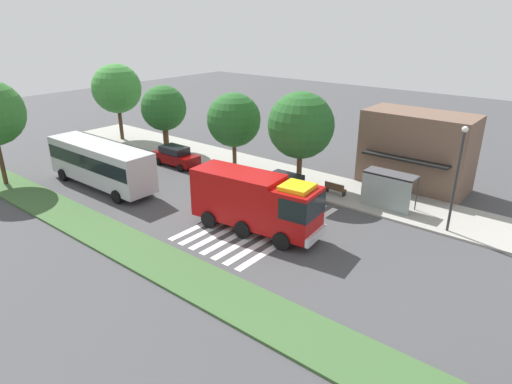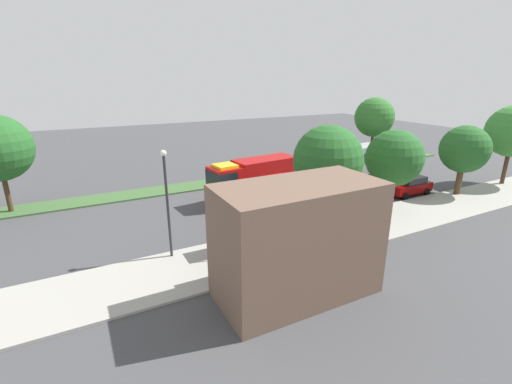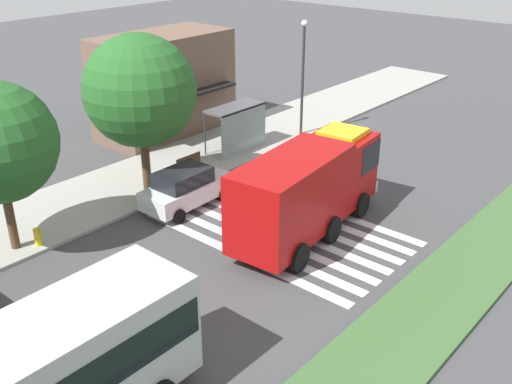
{
  "view_description": "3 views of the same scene",
  "coord_description": "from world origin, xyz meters",
  "px_view_note": "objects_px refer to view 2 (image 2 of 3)",
  "views": [
    {
      "loc": [
        17.0,
        -20.18,
        12.55
      ],
      "look_at": [
        -0.39,
        1.17,
        1.52
      ],
      "focal_mm": 30.92,
      "sensor_mm": 36.0,
      "label": 1
    },
    {
      "loc": [
        15.1,
        26.01,
        10.61
      ],
      "look_at": [
        1.75,
        0.44,
        1.2
      ],
      "focal_mm": 24.73,
      "sensor_mm": 36.0,
      "label": 2
    },
    {
      "loc": [
        -16.4,
        -13.42,
        11.88
      ],
      "look_at": [
        0.85,
        1.43,
        1.26
      ],
      "focal_mm": 41.45,
      "sensor_mm": 36.0,
      "label": 3
    }
  ],
  "objects_px": {
    "sidewalk_tree_east": "(328,160)",
    "median_tree_far_west": "(374,117)",
    "bench_near_shelter": "(295,228)",
    "parked_car_mid": "(303,206)",
    "fire_truck": "(251,178)",
    "street_lamp": "(167,196)",
    "sidewalk_tree_west": "(465,149)",
    "parked_car_west": "(410,185)",
    "fire_hydrant": "(378,205)",
    "bus_stop_shelter": "(243,221)",
    "sidewalk_tree_center": "(394,158)",
    "transit_bus": "(360,158)"
  },
  "relations": [
    {
      "from": "fire_truck",
      "to": "median_tree_far_west",
      "type": "height_order",
      "value": "median_tree_far_west"
    },
    {
      "from": "fire_hydrant",
      "to": "bus_stop_shelter",
      "type": "bearing_deg",
      "value": 4.38
    },
    {
      "from": "bench_near_shelter",
      "to": "parked_car_mid",
      "type": "bearing_deg",
      "value": -133.4
    },
    {
      "from": "transit_bus",
      "to": "street_lamp",
      "type": "relative_size",
      "value": 1.61
    },
    {
      "from": "bench_near_shelter",
      "to": "fire_truck",
      "type": "bearing_deg",
      "value": -95.35
    },
    {
      "from": "bench_near_shelter",
      "to": "street_lamp",
      "type": "relative_size",
      "value": 0.24
    },
    {
      "from": "fire_hydrant",
      "to": "sidewalk_tree_west",
      "type": "bearing_deg",
      "value": 177.04
    },
    {
      "from": "street_lamp",
      "to": "sidewalk_tree_east",
      "type": "height_order",
      "value": "sidewalk_tree_east"
    },
    {
      "from": "street_lamp",
      "to": "median_tree_far_west",
      "type": "xyz_separation_m",
      "value": [
        -29.97,
        -13.67,
        1.76
      ]
    },
    {
      "from": "bench_near_shelter",
      "to": "street_lamp",
      "type": "xyz_separation_m",
      "value": [
        8.45,
        -0.89,
        3.42
      ]
    },
    {
      "from": "sidewalk_tree_center",
      "to": "median_tree_far_west",
      "type": "distance_m",
      "value": 18.48
    },
    {
      "from": "fire_truck",
      "to": "parked_car_west",
      "type": "bearing_deg",
      "value": 152.04
    },
    {
      "from": "parked_car_west",
      "to": "transit_bus",
      "type": "xyz_separation_m",
      "value": [
        -0.47,
        -7.19,
        1.15
      ]
    },
    {
      "from": "bench_near_shelter",
      "to": "sidewalk_tree_east",
      "type": "bearing_deg",
      "value": -170.61
    },
    {
      "from": "sidewalk_tree_east",
      "to": "median_tree_far_west",
      "type": "xyz_separation_m",
      "value": [
        -18.58,
        -14.07,
        0.75
      ]
    },
    {
      "from": "sidewalk_tree_center",
      "to": "sidewalk_tree_west",
      "type": "bearing_deg",
      "value": 180.0
    },
    {
      "from": "sidewalk_tree_west",
      "to": "parked_car_west",
      "type": "bearing_deg",
      "value": -29.41
    },
    {
      "from": "parked_car_west",
      "to": "transit_bus",
      "type": "relative_size",
      "value": 0.42
    },
    {
      "from": "fire_truck",
      "to": "sidewalk_tree_center",
      "type": "distance_m",
      "value": 11.99
    },
    {
      "from": "fire_truck",
      "to": "street_lamp",
      "type": "distance_m",
      "value": 11.93
    },
    {
      "from": "bench_near_shelter",
      "to": "sidewalk_tree_center",
      "type": "xyz_separation_m",
      "value": [
        -9.61,
        -0.49,
        3.9
      ]
    },
    {
      "from": "median_tree_far_west",
      "to": "sidewalk_tree_east",
      "type": "bearing_deg",
      "value": 37.13
    },
    {
      "from": "sidewalk_tree_east",
      "to": "street_lamp",
      "type": "bearing_deg",
      "value": -2.01
    },
    {
      "from": "sidewalk_tree_west",
      "to": "median_tree_far_west",
      "type": "xyz_separation_m",
      "value": [
        -2.92,
        -14.07,
        1.4
      ]
    },
    {
      "from": "street_lamp",
      "to": "median_tree_far_west",
      "type": "distance_m",
      "value": 32.99
    },
    {
      "from": "parked_car_west",
      "to": "sidewalk_tree_west",
      "type": "height_order",
      "value": "sidewalk_tree_west"
    },
    {
      "from": "bench_near_shelter",
      "to": "sidewalk_tree_west",
      "type": "relative_size",
      "value": 0.25
    },
    {
      "from": "parked_car_mid",
      "to": "sidewalk_tree_west",
      "type": "relative_size",
      "value": 0.68
    },
    {
      "from": "median_tree_far_west",
      "to": "parked_car_mid",
      "type": "bearing_deg",
      "value": 32.01
    },
    {
      "from": "bus_stop_shelter",
      "to": "sidewalk_tree_west",
      "type": "bearing_deg",
      "value": -178.76
    },
    {
      "from": "parked_car_mid",
      "to": "street_lamp",
      "type": "xyz_separation_m",
      "value": [
        10.99,
        1.8,
        3.09
      ]
    },
    {
      "from": "bench_near_shelter",
      "to": "median_tree_far_west",
      "type": "height_order",
      "value": "median_tree_far_west"
    },
    {
      "from": "fire_truck",
      "to": "sidewalk_tree_west",
      "type": "distance_m",
      "value": 19.57
    },
    {
      "from": "fire_truck",
      "to": "sidewalk_tree_center",
      "type": "bearing_deg",
      "value": 132.52
    },
    {
      "from": "parked_car_mid",
      "to": "bus_stop_shelter",
      "type": "relative_size",
      "value": 1.25
    },
    {
      "from": "bus_stop_shelter",
      "to": "sidewalk_tree_east",
      "type": "relative_size",
      "value": 0.47
    },
    {
      "from": "fire_hydrant",
      "to": "parked_car_west",
      "type": "bearing_deg",
      "value": -163.61
    },
    {
      "from": "sidewalk_tree_center",
      "to": "parked_car_mid",
      "type": "bearing_deg",
      "value": -17.3
    },
    {
      "from": "bench_near_shelter",
      "to": "median_tree_far_west",
      "type": "bearing_deg",
      "value": -145.93
    },
    {
      "from": "transit_bus",
      "to": "sidewalk_tree_east",
      "type": "distance_m",
      "value": 15.69
    },
    {
      "from": "sidewalk_tree_east",
      "to": "fire_hydrant",
      "type": "height_order",
      "value": "sidewalk_tree_east"
    },
    {
      "from": "fire_truck",
      "to": "transit_bus",
      "type": "xyz_separation_m",
      "value": [
        -14.39,
        -1.66,
        -0.03
      ]
    },
    {
      "from": "parked_car_mid",
      "to": "street_lamp",
      "type": "relative_size",
      "value": 0.66
    },
    {
      "from": "parked_car_west",
      "to": "median_tree_far_west",
      "type": "height_order",
      "value": "median_tree_far_west"
    },
    {
      "from": "sidewalk_tree_east",
      "to": "fire_hydrant",
      "type": "bearing_deg",
      "value": -175.22
    },
    {
      "from": "sidewalk_tree_center",
      "to": "fire_truck",
      "type": "bearing_deg",
      "value": -41.16
    },
    {
      "from": "bench_near_shelter",
      "to": "fire_hydrant",
      "type": "xyz_separation_m",
      "value": [
        -8.92,
        -0.99,
        -0.1
      ]
    },
    {
      "from": "sidewalk_tree_center",
      "to": "fire_hydrant",
      "type": "bearing_deg",
      "value": -35.83
    },
    {
      "from": "fire_hydrant",
      "to": "sidewalk_tree_center",
      "type": "bearing_deg",
      "value": 144.17
    },
    {
      "from": "parked_car_mid",
      "to": "median_tree_far_west",
      "type": "relative_size",
      "value": 0.54
    }
  ]
}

